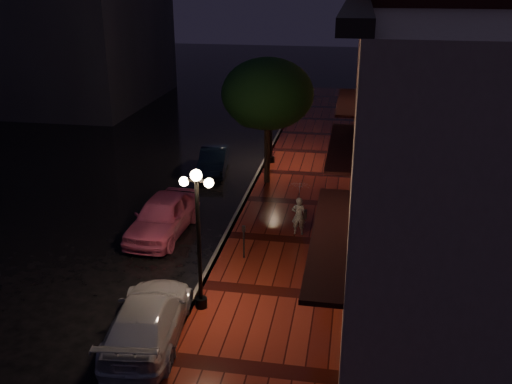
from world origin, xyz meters
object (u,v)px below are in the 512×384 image
Objects in this scene: street_tree at (268,96)px; parking_meter at (244,239)px; silver_car at (148,319)px; pink_car at (163,216)px; woman_with_umbrella at (299,200)px; navy_car at (214,160)px; streetlamp_near at (198,232)px; streetlamp_far at (272,116)px.

street_tree reaches higher than parking_meter.
silver_car is 5.18m from parking_meter.
woman_with_umbrella is (5.13, 0.61, 0.75)m from pink_car.
silver_car reaches higher than navy_car.
parking_meter is (0.65, 3.28, -1.72)m from streetlamp_near.
streetlamp_near is 12.80m from navy_car.
street_tree reaches higher than silver_car.
parking_meter is (0.39, -7.71, -3.36)m from street_tree.
silver_car is at bearing -90.83° from navy_car.
woman_with_umbrella is (4.98, -6.82, 0.91)m from navy_car.
pink_car is 3.72× the size of parking_meter.
woman_with_umbrella is at bearing -61.35° from navy_car.
pink_car is (-3.08, -6.06, -3.48)m from street_tree.
navy_car is 8.50m from woman_with_umbrella.
streetlamp_near is at bearing -90.00° from streetlamp_far.
pink_car is at bearing 8.51° from woman_with_umbrella.
street_tree is (0.26, -3.01, 1.64)m from streetlamp_far.
woman_with_umbrella reaches higher than pink_car.
street_tree is 1.25× the size of silver_car.
street_tree is 1.29× the size of pink_car.
navy_car is 9.68m from parking_meter.
silver_car is at bearing -93.80° from streetlamp_far.
streetlamp_near is 1.17× the size of navy_car.
silver_car is at bearing -113.57° from parking_meter.
streetlamp_far is 8.83m from woman_with_umbrella.
navy_car is at bearing -148.51° from streetlamp_far.
navy_car is 3.06× the size of parking_meter.
street_tree is 7.63m from pink_car.
street_tree reaches higher than pink_car.
street_tree is at bearing -85.09° from streetlamp_far.
parking_meter reaches higher than navy_car.
street_tree is 6.43m from woman_with_umbrella.
navy_car is (0.14, 7.43, -0.16)m from pink_car.
silver_car is 2.24× the size of woman_with_umbrella.
pink_car is at bearing 149.91° from parking_meter.
woman_with_umbrella is at bearing -69.37° from street_tree.
streetlamp_near is 0.96× the size of pink_car.
street_tree reaches higher than streetlamp_near.
streetlamp_near reaches higher than pink_car.
streetlamp_near is at bearing -91.35° from street_tree.
parking_meter is (0.65, -10.72, -1.72)m from streetlamp_far.
woman_with_umbrella reaches higher than parking_meter.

